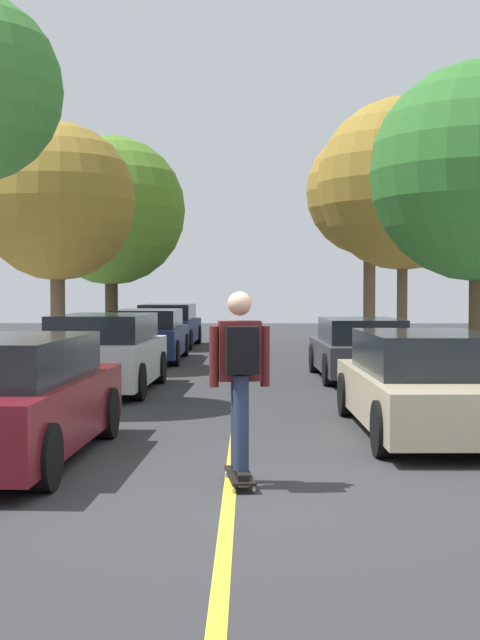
{
  "coord_description": "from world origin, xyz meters",
  "views": [
    {
      "loc": [
        0.18,
        -7.98,
        1.87
      ],
      "look_at": [
        0.03,
        6.81,
        1.35
      ],
      "focal_mm": 48.57,
      "sensor_mm": 36.0,
      "label": 1
    }
  ],
  "objects_px": {
    "parked_car_right_near": "(360,349)",
    "street_tree_right_far": "(370,193)",
    "street_tree_left_near": "(57,202)",
    "parked_car_left_nearest": "(4,399)",
    "parked_car_left_farthest": "(167,326)",
    "street_tree_right_near": "(403,184)",
    "parked_car_right_nearest": "(427,384)",
    "skateboard": "(240,476)",
    "street_tree_left_far": "(111,211)",
    "parked_car_left_near": "(104,353)",
    "parked_car_left_far": "(147,335)",
    "skateboarder": "(240,370)",
    "street_tree_right_nearest": "(479,173)"
  },
  "relations": [
    {
      "from": "parked_car_left_nearest",
      "to": "parked_car_right_nearest",
      "type": "height_order",
      "value": "parked_car_left_nearest"
    },
    {
      "from": "street_tree_right_far",
      "to": "parked_car_left_near",
      "type": "bearing_deg",
      "value": -116.58
    },
    {
      "from": "parked_car_right_near",
      "to": "street_tree_right_far",
      "type": "relative_size",
      "value": 0.58
    },
    {
      "from": "parked_car_left_nearest",
      "to": "street_tree_left_near",
      "type": "height_order",
      "value": "street_tree_left_near"
    },
    {
      "from": "parked_car_left_far",
      "to": "skateboard",
      "type": "relative_size",
      "value": 5.15
    },
    {
      "from": "street_tree_left_near",
      "to": "skateboarder",
      "type": "xyz_separation_m",
      "value": [
        4.37,
        -11.89,
        -2.79
      ]
    },
    {
      "from": "parked_car_left_near",
      "to": "street_tree_left_far",
      "type": "distance_m",
      "value": 12.77
    },
    {
      "from": "skateboard",
      "to": "street_tree_left_far",
      "type": "bearing_deg",
      "value": 102.47
    },
    {
      "from": "parked_car_left_farthest",
      "to": "parked_car_right_near",
      "type": "relative_size",
      "value": 1.07
    },
    {
      "from": "parked_car_left_nearest",
      "to": "parked_car_left_near",
      "type": "xyz_separation_m",
      "value": [
        0.0,
        6.52,
        0.03
      ]
    },
    {
      "from": "parked_car_left_farthest",
      "to": "parked_car_right_near",
      "type": "distance_m",
      "value": 11.38
    },
    {
      "from": "parked_car_left_farthest",
      "to": "street_tree_left_near",
      "type": "bearing_deg",
      "value": -102.21
    },
    {
      "from": "street_tree_left_far",
      "to": "street_tree_right_near",
      "type": "height_order",
      "value": "street_tree_right_near"
    },
    {
      "from": "parked_car_left_near",
      "to": "skateboard",
      "type": "xyz_separation_m",
      "value": [
        2.59,
        -7.65,
        -0.62
      ]
    },
    {
      "from": "parked_car_left_far",
      "to": "street_tree_right_near",
      "type": "distance_m",
      "value": 7.88
    },
    {
      "from": "skateboarder",
      "to": "street_tree_left_near",
      "type": "bearing_deg",
      "value": 110.18
    },
    {
      "from": "parked_car_left_nearest",
      "to": "skateboarder",
      "type": "relative_size",
      "value": 2.48
    },
    {
      "from": "parked_car_left_farthest",
      "to": "street_tree_right_near",
      "type": "height_order",
      "value": "street_tree_right_near"
    },
    {
      "from": "parked_car_right_near",
      "to": "skateboard",
      "type": "bearing_deg",
      "value": -103.76
    },
    {
      "from": "parked_car_left_near",
      "to": "street_tree_right_near",
      "type": "distance_m",
      "value": 10.68
    },
    {
      "from": "parked_car_left_far",
      "to": "street_tree_right_far",
      "type": "distance_m",
      "value": 10.57
    },
    {
      "from": "parked_car_right_near",
      "to": "street_tree_right_nearest",
      "type": "distance_m",
      "value": 4.56
    },
    {
      "from": "street_tree_left_near",
      "to": "street_tree_right_far",
      "type": "xyz_separation_m",
      "value": [
        8.55,
        9.34,
        1.26
      ]
    },
    {
      "from": "parked_car_left_far",
      "to": "parked_car_left_farthest",
      "type": "relative_size",
      "value": 0.99
    },
    {
      "from": "parked_car_right_near",
      "to": "street_tree_right_near",
      "type": "bearing_deg",
      "value": 70.63
    },
    {
      "from": "parked_car_left_nearest",
      "to": "skateboarder",
      "type": "height_order",
      "value": "skateboarder"
    },
    {
      "from": "parked_car_left_nearest",
      "to": "parked_car_left_farthest",
      "type": "height_order",
      "value": "parked_car_left_farthest"
    },
    {
      "from": "parked_car_left_farthest",
      "to": "parked_car_right_nearest",
      "type": "distance_m",
      "value": 17.8
    },
    {
      "from": "parked_car_left_near",
      "to": "skateboard",
      "type": "bearing_deg",
      "value": -71.31
    },
    {
      "from": "street_tree_left_near",
      "to": "skateboard",
      "type": "bearing_deg",
      "value": -69.78
    },
    {
      "from": "parked_car_left_near",
      "to": "parked_car_left_far",
      "type": "height_order",
      "value": "parked_car_left_near"
    },
    {
      "from": "street_tree_left_far",
      "to": "skateboard",
      "type": "bearing_deg",
      "value": -77.53
    },
    {
      "from": "parked_car_left_nearest",
      "to": "parked_car_left_far",
      "type": "relative_size",
      "value": 0.98
    },
    {
      "from": "skateboarder",
      "to": "parked_car_left_farthest",
      "type": "bearing_deg",
      "value": 97.35
    },
    {
      "from": "parked_car_left_near",
      "to": "parked_car_right_nearest",
      "type": "xyz_separation_m",
      "value": [
        5.0,
        -4.67,
        -0.06
      ]
    },
    {
      "from": "street_tree_left_near",
      "to": "street_tree_right_nearest",
      "type": "distance_m",
      "value": 9.71
    },
    {
      "from": "parked_car_left_farthest",
      "to": "street_tree_right_far",
      "type": "relative_size",
      "value": 0.62
    },
    {
      "from": "parked_car_left_far",
      "to": "skateboarder",
      "type": "relative_size",
      "value": 2.53
    },
    {
      "from": "parked_car_left_nearest",
      "to": "parked_car_right_near",
      "type": "bearing_deg",
      "value": 60.13
    },
    {
      "from": "parked_car_right_nearest",
      "to": "parked_car_right_near",
      "type": "relative_size",
      "value": 1.1
    },
    {
      "from": "street_tree_left_near",
      "to": "street_tree_left_far",
      "type": "height_order",
      "value": "street_tree_left_far"
    },
    {
      "from": "street_tree_right_far",
      "to": "skateboarder",
      "type": "height_order",
      "value": "street_tree_right_far"
    },
    {
      "from": "street_tree_left_near",
      "to": "skateboarder",
      "type": "bearing_deg",
      "value": -69.82
    },
    {
      "from": "skateboarder",
      "to": "skateboard",
      "type": "bearing_deg",
      "value": 96.71
    },
    {
      "from": "parked_car_right_nearest",
      "to": "street_tree_right_nearest",
      "type": "bearing_deg",
      "value": 67.46
    },
    {
      "from": "parked_car_right_nearest",
      "to": "street_tree_right_far",
      "type": "relative_size",
      "value": 0.64
    },
    {
      "from": "skateboarder",
      "to": "parked_car_left_near",
      "type": "bearing_deg",
      "value": 108.64
    },
    {
      "from": "parked_car_left_nearest",
      "to": "street_tree_left_near",
      "type": "distance_m",
      "value": 11.33
    },
    {
      "from": "parked_car_left_farthest",
      "to": "street_tree_right_near",
      "type": "relative_size",
      "value": 0.66
    },
    {
      "from": "parked_car_right_near",
      "to": "skateboard",
      "type": "relative_size",
      "value": 4.87
    }
  ]
}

